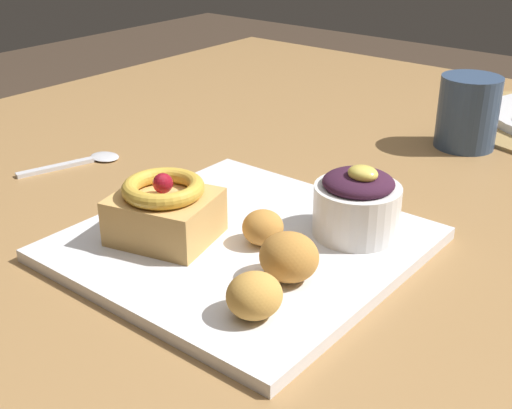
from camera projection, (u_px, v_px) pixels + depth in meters
dining_table at (385, 244)px, 0.82m from camera, size 1.31×1.09×0.73m
front_plate at (243, 244)px, 0.63m from camera, size 0.29×0.29×0.01m
cake_slice at (165, 210)px, 0.62m from camera, size 0.11×0.10×0.06m
berry_ramekin at (357, 204)px, 0.62m from camera, size 0.08×0.08×0.07m
fritter_front at (254, 295)px, 0.51m from camera, size 0.04×0.04×0.04m
fritter_middle at (263, 227)px, 0.61m from camera, size 0.04×0.04×0.03m
fritter_back at (289, 257)px, 0.55m from camera, size 0.05×0.05×0.04m
spoon at (84, 161)px, 0.83m from camera, size 0.06×0.12×0.00m
coffee_mug at (468, 112)px, 0.87m from camera, size 0.08×0.08×0.09m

